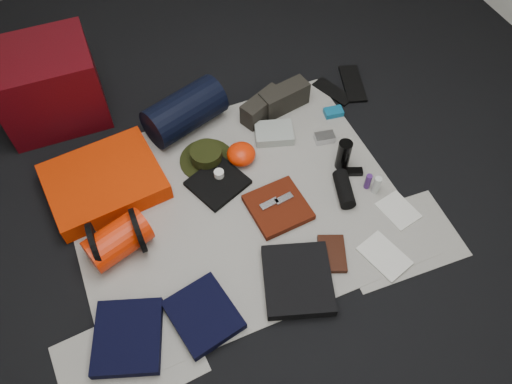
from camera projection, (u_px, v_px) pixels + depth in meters
name	position (u px, v px, depth m)	size (l,w,h in m)	color
floor	(235.00, 205.00, 2.54)	(4.50, 4.50, 0.02)	black
newspaper_mat	(235.00, 204.00, 2.53)	(1.60, 1.30, 0.01)	#BAB8AC
newspaper_sheet_front_left	(129.00, 359.00, 2.09)	(0.58, 0.40, 0.00)	#BAB8AC
newspaper_sheet_front_right	(398.00, 239.00, 2.42)	(0.58, 0.40, 0.00)	#BAB8AC
red_cabinet	(49.00, 85.00, 2.71)	(0.53, 0.44, 0.44)	#48050B
sleeping_pad	(104.00, 182.00, 2.55)	(0.56, 0.46, 0.10)	red
stuff_sack	(118.00, 240.00, 2.31)	(0.17, 0.17, 0.29)	red
sack_strap_left	(95.00, 245.00, 2.27)	(0.22, 0.22, 0.03)	black
sack_strap_right	(138.00, 230.00, 2.32)	(0.22, 0.22, 0.03)	black
navy_duffel	(185.00, 111.00, 2.74)	(0.23, 0.23, 0.44)	black
boonie_brim	(207.00, 160.00, 2.69)	(0.29, 0.29, 0.01)	black
boonie_crown	(206.00, 155.00, 2.65)	(0.17, 0.17, 0.07)	black
hiking_boot_left	(262.00, 107.00, 2.82)	(0.27, 0.10, 0.13)	black
hiking_boot_right	(284.00, 98.00, 2.86)	(0.29, 0.11, 0.14)	black
flip_flop_left	(333.00, 91.00, 2.99)	(0.09, 0.25, 0.01)	black
flip_flop_right	(353.00, 84.00, 3.02)	(0.11, 0.31, 0.02)	black
trousers_navy_a	(128.00, 337.00, 2.11)	(0.28, 0.32, 0.05)	black
trousers_navy_b	(203.00, 315.00, 2.17)	(0.26, 0.30, 0.05)	black
trousers_charcoal	(298.00, 280.00, 2.26)	(0.30, 0.35, 0.05)	black
black_tshirt	(218.00, 183.00, 2.59)	(0.26, 0.25, 0.03)	black
red_shirt	(278.00, 207.00, 2.50)	(0.28, 0.28, 0.04)	#501708
orange_stuff_sack	(241.00, 154.00, 2.65)	(0.15, 0.15, 0.10)	red
first_aid_pouch	(274.00, 133.00, 2.77)	(0.21, 0.16, 0.05)	#979F98
water_bottle	(344.00, 155.00, 2.59)	(0.07, 0.07, 0.18)	black
speaker	(344.00, 189.00, 2.53)	(0.08, 0.08, 0.20)	black
compact_camera	(324.00, 138.00, 2.75)	(0.11, 0.06, 0.04)	silver
cyan_case	(333.00, 112.00, 2.87)	(0.11, 0.07, 0.03)	#0D5C85
toiletry_purple	(368.00, 181.00, 2.55)	(0.03, 0.03, 0.10)	#49226D
toiletry_clear	(377.00, 185.00, 2.53)	(0.04, 0.04, 0.11)	silver
paperback_book	(332.00, 254.00, 2.35)	(0.12, 0.19, 0.03)	black
map_booklet	(384.00, 256.00, 2.35)	(0.16, 0.23, 0.01)	silver
map_printout	(398.00, 210.00, 2.50)	(0.15, 0.19, 0.01)	silver
sunglasses	(352.00, 172.00, 2.63)	(0.11, 0.04, 0.03)	black
key_cluster	(129.00, 351.00, 2.10)	(0.07, 0.07, 0.01)	silver
tape_roll	(219.00, 174.00, 2.58)	(0.05, 0.05, 0.04)	white
energy_bar_a	(269.00, 204.00, 2.48)	(0.10, 0.04, 0.01)	silver
energy_bar_b	(284.00, 199.00, 2.49)	(0.10, 0.04, 0.01)	silver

